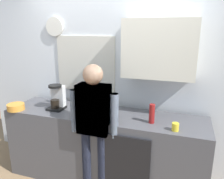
{
  "coord_description": "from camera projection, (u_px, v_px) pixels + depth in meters",
  "views": [
    {
      "loc": [
        0.94,
        -2.14,
        1.97
      ],
      "look_at": [
        0.13,
        0.25,
        1.27
      ],
      "focal_mm": 35.86,
      "sensor_mm": 36.0,
      "label": 1
    }
  ],
  "objects": [
    {
      "name": "mixing_bowl",
      "position": [
        16.0,
        107.0,
        2.91
      ],
      "size": [
        0.22,
        0.22,
        0.08
      ],
      "primitive_type": "cylinder",
      "color": "orange",
      "rests_on": "kitchen_counter"
    },
    {
      "name": "coffee_maker",
      "position": [
        57.0,
        98.0,
        2.93
      ],
      "size": [
        0.2,
        0.2,
        0.33
      ],
      "color": "black",
      "rests_on": "kitchen_counter"
    },
    {
      "name": "back_wall_assembly",
      "position": [
        119.0,
        74.0,
        3.02
      ],
      "size": [
        4.12,
        0.42,
        2.6
      ],
      "color": "silver",
      "rests_on": "ground_plane"
    },
    {
      "name": "cup_yellow_cup",
      "position": [
        175.0,
        127.0,
        2.32
      ],
      "size": [
        0.07,
        0.07,
        0.09
      ],
      "primitive_type": "cylinder",
      "color": "yellow",
      "rests_on": "kitchen_counter"
    },
    {
      "name": "person_guest",
      "position": [
        94.0,
        122.0,
        2.51
      ],
      "size": [
        0.57,
        0.22,
        1.6
      ],
      "rotation": [
        0.0,
        0.0,
        3.47
      ],
      "color": "#3F4766",
      "rests_on": "ground_plane"
    },
    {
      "name": "bottle_olive_oil",
      "position": [
        106.0,
        109.0,
        2.58
      ],
      "size": [
        0.06,
        0.06,
        0.25
      ],
      "primitive_type": "cylinder",
      "color": "olive",
      "rests_on": "kitchen_counter"
    },
    {
      "name": "bottle_red_vinegar",
      "position": [
        152.0,
        114.0,
        2.49
      ],
      "size": [
        0.06,
        0.06,
        0.22
      ],
      "primitive_type": "cylinder",
      "color": "maroon",
      "rests_on": "kitchen_counter"
    },
    {
      "name": "bottle_green_wine",
      "position": [
        88.0,
        98.0,
        2.92
      ],
      "size": [
        0.07,
        0.07,
        0.3
      ],
      "primitive_type": "cylinder",
      "color": "#195923",
      "rests_on": "kitchen_counter"
    },
    {
      "name": "dishwasher_panel",
      "position": [
        125.0,
        171.0,
        2.51
      ],
      "size": [
        0.56,
        0.02,
        0.84
      ],
      "primitive_type": "cube",
      "color": "black",
      "rests_on": "ground_plane"
    },
    {
      "name": "kitchen_counter",
      "position": [
        104.0,
        147.0,
        2.92
      ],
      "size": [
        2.52,
        0.64,
        0.93
      ],
      "primitive_type": "cube",
      "color": "#4C4C51",
      "rests_on": "ground_plane"
    },
    {
      "name": "person_at_sink",
      "position": [
        94.0,
        122.0,
        2.51
      ],
      "size": [
        0.57,
        0.22,
        1.6
      ],
      "rotation": [
        0.0,
        0.0,
        -0.15
      ],
      "color": "brown",
      "rests_on": "ground_plane"
    },
    {
      "name": "bottle_amber_beer",
      "position": [
        57.0,
        96.0,
        3.13
      ],
      "size": [
        0.06,
        0.06,
        0.23
      ],
      "primitive_type": "cylinder",
      "color": "brown",
      "rests_on": "kitchen_counter"
    }
  ]
}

